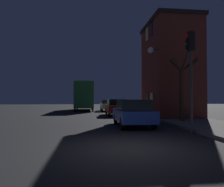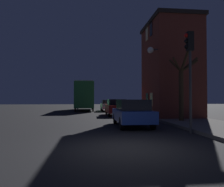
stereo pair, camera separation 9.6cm
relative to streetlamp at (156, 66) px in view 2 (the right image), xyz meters
The scene contains 9 objects.
ground_plane 10.31m from the streetlamp, 113.56° to the right, with size 120.00×120.00×0.00m, color black.
brick_building 2.94m from the streetlamp, 49.39° to the left, with size 3.89×5.62×8.08m.
streetlamp is the anchor object (origin of this frame).
traffic_light 6.11m from the streetlamp, 93.12° to the right, with size 0.43×0.24×4.77m.
bare_tree 2.70m from the streetlamp, 57.08° to the right, with size 1.98×1.53×4.50m.
bus 16.31m from the streetlamp, 110.14° to the left, with size 2.43×9.48×3.88m.
car_near_lane 5.32m from the streetlamp, 126.96° to the right, with size 1.84×4.20×1.57m.
car_mid_lane 6.62m from the streetlamp, 114.64° to the left, with size 1.77×4.49×1.58m.
car_far_lane 13.70m from the streetlamp, 100.75° to the left, with size 1.78×4.52×1.49m.
Camera 2 is at (-1.26, -7.12, 1.60)m, focal length 35.00 mm.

